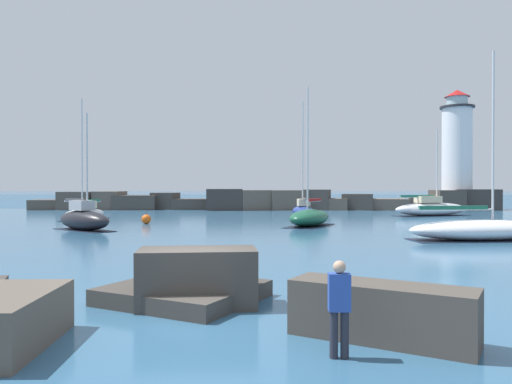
{
  "coord_description": "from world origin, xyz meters",
  "views": [
    {
      "loc": [
        1.69,
        -11.02,
        2.85
      ],
      "look_at": [
        1.13,
        20.79,
        2.51
      ],
      "focal_mm": 35.0,
      "sensor_mm": 36.0,
      "label": 1
    }
  ],
  "objects_px": {
    "person_on_rocks": "(339,304)",
    "sailboat_moored_0": "(84,219)",
    "sailboat_moored_3": "(482,229)",
    "sailboat_moored_4": "(303,210)",
    "mooring_buoy_orange_near": "(146,219)",
    "sailboat_moored_5": "(431,208)",
    "sailboat_moored_2": "(85,212)",
    "sailboat_moored_1": "(310,217)",
    "lighthouse": "(457,157)"
  },
  "relations": [
    {
      "from": "person_on_rocks",
      "to": "sailboat_moored_0",
      "type": "bearing_deg",
      "value": 118.51
    },
    {
      "from": "sailboat_moored_3",
      "to": "sailboat_moored_4",
      "type": "bearing_deg",
      "value": 111.6
    },
    {
      "from": "sailboat_moored_4",
      "to": "mooring_buoy_orange_near",
      "type": "xyz_separation_m",
      "value": [
        -12.65,
        -8.85,
        -0.3
      ]
    },
    {
      "from": "sailboat_moored_5",
      "to": "sailboat_moored_3",
      "type": "bearing_deg",
      "value": -101.96
    },
    {
      "from": "sailboat_moored_2",
      "to": "sailboat_moored_5",
      "type": "xyz_separation_m",
      "value": [
        31.77,
        6.13,
        0.12
      ]
    },
    {
      "from": "sailboat_moored_5",
      "to": "person_on_rocks",
      "type": "xyz_separation_m",
      "value": [
        -15.0,
        -40.6,
        0.17
      ]
    },
    {
      "from": "sailboat_moored_1",
      "to": "sailboat_moored_2",
      "type": "relative_size",
      "value": 0.96
    },
    {
      "from": "sailboat_moored_0",
      "to": "sailboat_moored_1",
      "type": "bearing_deg",
      "value": 13.6
    },
    {
      "from": "sailboat_moored_0",
      "to": "sailboat_moored_4",
      "type": "bearing_deg",
      "value": 42.85
    },
    {
      "from": "sailboat_moored_1",
      "to": "person_on_rocks",
      "type": "height_order",
      "value": "sailboat_moored_1"
    },
    {
      "from": "lighthouse",
      "to": "sailboat_moored_1",
      "type": "distance_m",
      "value": 34.14
    },
    {
      "from": "sailboat_moored_3",
      "to": "person_on_rocks",
      "type": "height_order",
      "value": "sailboat_moored_3"
    },
    {
      "from": "mooring_buoy_orange_near",
      "to": "sailboat_moored_0",
      "type": "bearing_deg",
      "value": -117.02
    },
    {
      "from": "sailboat_moored_4",
      "to": "sailboat_moored_2",
      "type": "bearing_deg",
      "value": -168.41
    },
    {
      "from": "sailboat_moored_0",
      "to": "sailboat_moored_3",
      "type": "height_order",
      "value": "sailboat_moored_3"
    },
    {
      "from": "mooring_buoy_orange_near",
      "to": "lighthouse",
      "type": "bearing_deg",
      "value": 36.81
    },
    {
      "from": "sailboat_moored_5",
      "to": "sailboat_moored_4",
      "type": "bearing_deg",
      "value": -170.12
    },
    {
      "from": "sailboat_moored_3",
      "to": "mooring_buoy_orange_near",
      "type": "relative_size",
      "value": 10.82
    },
    {
      "from": "sailboat_moored_0",
      "to": "lighthouse",
      "type": "bearing_deg",
      "value": 40.13
    },
    {
      "from": "sailboat_moored_4",
      "to": "mooring_buoy_orange_near",
      "type": "height_order",
      "value": "sailboat_moored_4"
    },
    {
      "from": "sailboat_moored_4",
      "to": "sailboat_moored_0",
      "type": "bearing_deg",
      "value": -137.15
    },
    {
      "from": "sailboat_moored_2",
      "to": "mooring_buoy_orange_near",
      "type": "height_order",
      "value": "sailboat_moored_2"
    },
    {
      "from": "lighthouse",
      "to": "sailboat_moored_0",
      "type": "relative_size",
      "value": 1.96
    },
    {
      "from": "sailboat_moored_3",
      "to": "mooring_buoy_orange_near",
      "type": "height_order",
      "value": "sailboat_moored_3"
    },
    {
      "from": "sailboat_moored_1",
      "to": "sailboat_moored_2",
      "type": "xyz_separation_m",
      "value": [
        -18.76,
        6.75,
        -0.03
      ]
    },
    {
      "from": "sailboat_moored_0",
      "to": "sailboat_moored_5",
      "type": "distance_m",
      "value": 32.57
    },
    {
      "from": "sailboat_moored_1",
      "to": "sailboat_moored_3",
      "type": "distance_m",
      "value": 12.5
    },
    {
      "from": "sailboat_moored_1",
      "to": "sailboat_moored_5",
      "type": "xyz_separation_m",
      "value": [
        13.01,
        12.88,
        0.08
      ]
    },
    {
      "from": "sailboat_moored_5",
      "to": "lighthouse",
      "type": "bearing_deg",
      "value": 60.56
    },
    {
      "from": "sailboat_moored_5",
      "to": "sailboat_moored_1",
      "type": "bearing_deg",
      "value": -135.29
    },
    {
      "from": "mooring_buoy_orange_near",
      "to": "sailboat_moored_3",
      "type": "bearing_deg",
      "value": -28.52
    },
    {
      "from": "lighthouse",
      "to": "sailboat_moored_3",
      "type": "distance_m",
      "value": 38.41
    },
    {
      "from": "mooring_buoy_orange_near",
      "to": "sailboat_moored_5",
      "type": "bearing_deg",
      "value": 23.61
    },
    {
      "from": "sailboat_moored_5",
      "to": "sailboat_moored_2",
      "type": "bearing_deg",
      "value": -169.09
    },
    {
      "from": "lighthouse",
      "to": "sailboat_moored_3",
      "type": "height_order",
      "value": "lighthouse"
    },
    {
      "from": "sailboat_moored_3",
      "to": "person_on_rocks",
      "type": "distance_m",
      "value": 21.06
    },
    {
      "from": "sailboat_moored_3",
      "to": "sailboat_moored_1",
      "type": "bearing_deg",
      "value": 131.58
    },
    {
      "from": "mooring_buoy_orange_near",
      "to": "sailboat_moored_4",
      "type": "bearing_deg",
      "value": 34.98
    },
    {
      "from": "sailboat_moored_3",
      "to": "person_on_rocks",
      "type": "xyz_separation_m",
      "value": [
        -10.29,
        -18.37,
        0.33
      ]
    },
    {
      "from": "lighthouse",
      "to": "person_on_rocks",
      "type": "bearing_deg",
      "value": -112.71
    },
    {
      "from": "sailboat_moored_4",
      "to": "mooring_buoy_orange_near",
      "type": "bearing_deg",
      "value": -145.02
    },
    {
      "from": "sailboat_moored_3",
      "to": "sailboat_moored_5",
      "type": "xyz_separation_m",
      "value": [
        4.71,
        22.23,
        0.15
      ]
    },
    {
      "from": "sailboat_moored_1",
      "to": "sailboat_moored_2",
      "type": "distance_m",
      "value": 19.94
    },
    {
      "from": "sailboat_moored_0",
      "to": "mooring_buoy_orange_near",
      "type": "xyz_separation_m",
      "value": [
        2.79,
        5.47,
        -0.38
      ]
    },
    {
      "from": "sailboat_moored_2",
      "to": "sailboat_moored_3",
      "type": "xyz_separation_m",
      "value": [
        27.06,
        -16.1,
        -0.04
      ]
    },
    {
      "from": "sailboat_moored_2",
      "to": "mooring_buoy_orange_near",
      "type": "bearing_deg",
      "value": -37.21
    },
    {
      "from": "sailboat_moored_1",
      "to": "sailboat_moored_3",
      "type": "bearing_deg",
      "value": -48.42
    },
    {
      "from": "mooring_buoy_orange_near",
      "to": "person_on_rocks",
      "type": "xyz_separation_m",
      "value": [
        10.28,
        -29.55,
        0.54
      ]
    },
    {
      "from": "sailboat_moored_0",
      "to": "sailboat_moored_3",
      "type": "relative_size",
      "value": 0.76
    },
    {
      "from": "sailboat_moored_0",
      "to": "mooring_buoy_orange_near",
      "type": "relative_size",
      "value": 8.19
    }
  ]
}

